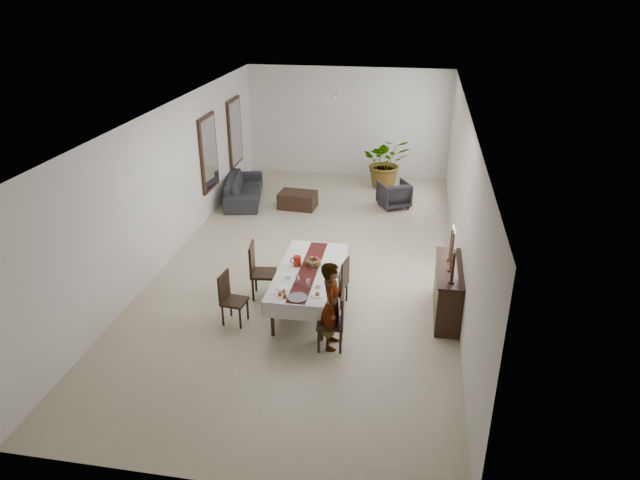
% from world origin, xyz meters
% --- Properties ---
extents(floor, '(6.00, 12.00, 0.00)m').
position_xyz_m(floor, '(0.00, 0.00, 0.00)').
color(floor, '#BCB295').
rests_on(floor, ground).
extents(ceiling, '(6.00, 12.00, 0.02)m').
position_xyz_m(ceiling, '(0.00, 0.00, 3.20)').
color(ceiling, white).
rests_on(ceiling, wall_back).
extents(wall_back, '(6.00, 0.02, 3.20)m').
position_xyz_m(wall_back, '(0.00, 6.00, 1.60)').
color(wall_back, silver).
rests_on(wall_back, floor).
extents(wall_front, '(6.00, 0.02, 3.20)m').
position_xyz_m(wall_front, '(0.00, -6.00, 1.60)').
color(wall_front, silver).
rests_on(wall_front, floor).
extents(wall_left, '(0.02, 12.00, 3.20)m').
position_xyz_m(wall_left, '(-3.00, 0.00, 1.60)').
color(wall_left, silver).
rests_on(wall_left, floor).
extents(wall_right, '(0.02, 12.00, 3.20)m').
position_xyz_m(wall_right, '(3.00, 0.00, 1.60)').
color(wall_right, silver).
rests_on(wall_right, floor).
extents(dining_table_top, '(0.96, 2.27, 0.05)m').
position_xyz_m(dining_table_top, '(0.29, -1.78, 0.69)').
color(dining_table_top, black).
rests_on(dining_table_top, table_leg_fl).
extents(table_leg_fl, '(0.07, 0.07, 0.66)m').
position_xyz_m(table_leg_fl, '(-0.12, -2.86, 0.33)').
color(table_leg_fl, black).
rests_on(table_leg_fl, floor).
extents(table_leg_fr, '(0.07, 0.07, 0.66)m').
position_xyz_m(table_leg_fr, '(0.72, -2.85, 0.33)').
color(table_leg_fr, black).
rests_on(table_leg_fr, floor).
extents(table_leg_bl, '(0.07, 0.07, 0.66)m').
position_xyz_m(table_leg_bl, '(-0.13, -0.70, 0.33)').
color(table_leg_bl, black).
rests_on(table_leg_bl, floor).
extents(table_leg_br, '(0.07, 0.07, 0.66)m').
position_xyz_m(table_leg_br, '(0.71, -0.70, 0.33)').
color(table_leg_br, black).
rests_on(table_leg_br, floor).
extents(tablecloth_top, '(1.13, 2.44, 0.01)m').
position_xyz_m(tablecloth_top, '(0.29, -1.78, 0.71)').
color(tablecloth_top, silver).
rests_on(tablecloth_top, dining_table_top).
extents(tablecloth_drape_left, '(0.02, 2.44, 0.28)m').
position_xyz_m(tablecloth_drape_left, '(-0.26, -1.78, 0.58)').
color(tablecloth_drape_left, white).
rests_on(tablecloth_drape_left, dining_table_top).
extents(tablecloth_drape_right, '(0.02, 2.44, 0.28)m').
position_xyz_m(tablecloth_drape_right, '(0.85, -1.77, 0.58)').
color(tablecloth_drape_right, white).
rests_on(tablecloth_drape_right, dining_table_top).
extents(tablecloth_drape_near, '(1.12, 0.01, 0.28)m').
position_xyz_m(tablecloth_drape_near, '(0.30, -2.99, 0.58)').
color(tablecloth_drape_near, silver).
rests_on(tablecloth_drape_near, dining_table_top).
extents(tablecloth_drape_far, '(1.12, 0.01, 0.28)m').
position_xyz_m(tablecloth_drape_far, '(0.29, -0.56, 0.58)').
color(tablecloth_drape_far, white).
rests_on(tablecloth_drape_far, dining_table_top).
extents(table_runner, '(0.34, 2.37, 0.00)m').
position_xyz_m(table_runner, '(0.29, -1.78, 0.72)').
color(table_runner, '#531917').
rests_on(table_runner, tablecloth_top).
extents(red_pitcher, '(0.14, 0.14, 0.19)m').
position_xyz_m(red_pitcher, '(0.06, -1.63, 0.81)').
color(red_pitcher, maroon).
rests_on(red_pitcher, tablecloth_top).
extents(pitcher_handle, '(0.11, 0.02, 0.11)m').
position_xyz_m(pitcher_handle, '(-0.02, -1.63, 0.81)').
color(pitcher_handle, maroon).
rests_on(pitcher_handle, red_pitcher).
extents(wine_glass_near, '(0.07, 0.07, 0.16)m').
position_xyz_m(wine_glass_near, '(0.41, -2.39, 0.80)').
color(wine_glass_near, white).
rests_on(wine_glass_near, tablecloth_top).
extents(wine_glass_mid, '(0.07, 0.07, 0.16)m').
position_xyz_m(wine_glass_mid, '(0.20, -2.30, 0.80)').
color(wine_glass_mid, white).
rests_on(wine_glass_mid, tablecloth_top).
extents(wine_glass_far, '(0.07, 0.07, 0.16)m').
position_xyz_m(wine_glass_far, '(0.34, -1.73, 0.80)').
color(wine_glass_far, white).
rests_on(wine_glass_far, tablecloth_top).
extents(teacup_right, '(0.09, 0.09, 0.06)m').
position_xyz_m(teacup_right, '(0.58, -2.34, 0.75)').
color(teacup_right, white).
rests_on(teacup_right, saucer_right).
extents(saucer_right, '(0.14, 0.14, 0.01)m').
position_xyz_m(saucer_right, '(0.58, -2.34, 0.73)').
color(saucer_right, silver).
rests_on(saucer_right, tablecloth_top).
extents(teacup_left, '(0.09, 0.09, 0.06)m').
position_xyz_m(teacup_left, '(0.01, -2.11, 0.75)').
color(teacup_left, white).
rests_on(teacup_left, saucer_left).
extents(saucer_left, '(0.14, 0.14, 0.01)m').
position_xyz_m(saucer_left, '(0.01, -2.11, 0.73)').
color(saucer_left, silver).
rests_on(saucer_left, tablecloth_top).
extents(plate_near_right, '(0.23, 0.23, 0.01)m').
position_xyz_m(plate_near_right, '(0.61, -2.63, 0.73)').
color(plate_near_right, white).
rests_on(plate_near_right, tablecloth_top).
extents(bread_near_right, '(0.09, 0.09, 0.09)m').
position_xyz_m(bread_near_right, '(0.61, -2.63, 0.75)').
color(bread_near_right, tan).
rests_on(bread_near_right, plate_near_right).
extents(plate_near_left, '(0.23, 0.23, 0.01)m').
position_xyz_m(plate_near_left, '(0.01, -2.49, 0.73)').
color(plate_near_left, white).
rests_on(plate_near_left, tablecloth_top).
extents(plate_far_left, '(0.23, 0.23, 0.01)m').
position_xyz_m(plate_far_left, '(-0.01, -1.26, 0.73)').
color(plate_far_left, white).
rests_on(plate_far_left, tablecloth_top).
extents(serving_tray, '(0.34, 0.34, 0.02)m').
position_xyz_m(serving_tray, '(0.30, -2.77, 0.73)').
color(serving_tray, '#3C3B40').
rests_on(serving_tray, tablecloth_top).
extents(jam_jar_a, '(0.06, 0.06, 0.07)m').
position_xyz_m(jam_jar_a, '(0.09, -2.80, 0.76)').
color(jam_jar_a, brown).
rests_on(jam_jar_a, tablecloth_top).
extents(jam_jar_b, '(0.06, 0.06, 0.07)m').
position_xyz_m(jam_jar_b, '(-0.00, -2.74, 0.76)').
color(jam_jar_b, '#9A3F16').
rests_on(jam_jar_b, tablecloth_top).
extents(jam_jar_c, '(0.06, 0.06, 0.07)m').
position_xyz_m(jam_jar_c, '(0.04, -2.65, 0.76)').
color(jam_jar_c, '#965E15').
rests_on(jam_jar_c, tablecloth_top).
extents(fruit_basket, '(0.28, 0.28, 0.09)m').
position_xyz_m(fruit_basket, '(0.34, -1.54, 0.77)').
color(fruit_basket, brown).
rests_on(fruit_basket, tablecloth_top).
extents(fruit_red, '(0.09, 0.09, 0.09)m').
position_xyz_m(fruit_red, '(0.37, -1.52, 0.84)').
color(fruit_red, maroon).
rests_on(fruit_red, fruit_basket).
extents(fruit_green, '(0.08, 0.08, 0.08)m').
position_xyz_m(fruit_green, '(0.30, -1.51, 0.84)').
color(fruit_green, olive).
rests_on(fruit_green, fruit_basket).
extents(chair_right_near_seat, '(0.47, 0.47, 0.05)m').
position_xyz_m(chair_right_near_seat, '(0.89, -3.01, 0.45)').
color(chair_right_near_seat, black).
rests_on(chair_right_near_seat, chair_right_near_leg_fl).
extents(chair_right_near_leg_fl, '(0.05, 0.05, 0.42)m').
position_xyz_m(chair_right_near_leg_fl, '(1.08, -3.17, 0.21)').
color(chair_right_near_leg_fl, black).
rests_on(chair_right_near_leg_fl, floor).
extents(chair_right_near_leg_fr, '(0.05, 0.05, 0.42)m').
position_xyz_m(chair_right_near_leg_fr, '(1.05, -2.82, 0.21)').
color(chair_right_near_leg_fr, black).
rests_on(chair_right_near_leg_fr, floor).
extents(chair_right_near_leg_bl, '(0.05, 0.05, 0.42)m').
position_xyz_m(chair_right_near_leg_bl, '(0.73, -3.20, 0.21)').
color(chair_right_near_leg_bl, black).
rests_on(chair_right_near_leg_bl, floor).
extents(chair_right_near_leg_br, '(0.05, 0.05, 0.42)m').
position_xyz_m(chair_right_near_leg_br, '(0.70, -2.85, 0.21)').
color(chair_right_near_leg_br, black).
rests_on(chair_right_near_leg_br, floor).
extents(chair_right_near_back, '(0.08, 0.43, 0.54)m').
position_xyz_m(chair_right_near_back, '(1.08, -2.99, 0.74)').
color(chair_right_near_back, black).
rests_on(chair_right_near_back, chair_right_near_seat).
extents(chair_right_far_seat, '(0.46, 0.46, 0.04)m').
position_xyz_m(chair_right_far_seat, '(0.78, -1.65, 0.41)').
color(chair_right_far_seat, black).
rests_on(chair_right_far_seat, chair_right_far_leg_fl).
extents(chair_right_far_leg_fl, '(0.05, 0.05, 0.39)m').
position_xyz_m(chair_right_far_leg_fl, '(0.90, -1.83, 0.19)').
color(chair_right_far_leg_fl, black).
rests_on(chair_right_far_leg_fl, floor).
extents(chair_right_far_leg_fr, '(0.05, 0.05, 0.39)m').
position_xyz_m(chair_right_far_leg_fr, '(0.96, -1.52, 0.19)').
color(chair_right_far_leg_fr, black).
rests_on(chair_right_far_leg_fr, floor).
extents(chair_right_far_leg_bl, '(0.05, 0.05, 0.39)m').
position_xyz_m(chair_right_far_leg_bl, '(0.59, -1.77, 0.19)').
color(chair_right_far_leg_bl, black).
rests_on(chair_right_far_leg_bl, floor).
extents(chair_right_far_leg_br, '(0.05, 0.05, 0.39)m').
position_xyz_m(chair_right_far_leg_br, '(0.65, -1.46, 0.19)').
color(chair_right_far_leg_br, black).
rests_on(chair_right_far_leg_br, floor).
extents(chair_right_far_back, '(0.11, 0.39, 0.50)m').
position_xyz_m(chair_right_far_back, '(0.95, -1.68, 0.68)').
color(chair_right_far_back, black).
rests_on(chair_right_far_back, chair_right_far_seat).
extents(chair_left_near_seat, '(0.44, 0.44, 0.05)m').
position_xyz_m(chair_left_near_seat, '(-0.86, -2.57, 0.42)').
color(chair_left_near_seat, black).
rests_on(chair_left_near_seat, chair_left_near_leg_fl).
extents(chair_left_near_leg_fl, '(0.04, 0.04, 0.39)m').
position_xyz_m(chair_left_near_leg_fl, '(-1.01, -2.39, 0.20)').
color(chair_left_near_leg_fl, black).
rests_on(chair_left_near_leg_fl, floor).
extents(chair_left_near_leg_fr, '(0.04, 0.04, 0.39)m').
position_xyz_m(chair_left_near_leg_fr, '(-1.04, -2.71, 0.20)').
color(chair_left_near_leg_fr, black).
rests_on(chair_left_near_leg_fr, floor).
extents(chair_left_near_leg_bl, '(0.04, 0.04, 0.39)m').
position_xyz_m(chair_left_near_leg_bl, '(-0.68, -2.43, 0.20)').
color(chair_left_near_leg_bl, black).
rests_on(chair_left_near_leg_bl, floor).
extents(chair_left_near_leg_br, '(0.04, 0.04, 0.39)m').
position_xyz_m(chair_left_near_leg_br, '(-0.72, -2.75, 0.20)').
color(chair_left_near_leg_br, black).
rests_on(chair_left_near_leg_br, floor).
extents(chair_left_near_back, '(0.08, 0.40, 0.51)m').
position_xyz_m(chair_left_near_back, '(-1.04, -2.55, 0.69)').
color(chair_left_near_back, black).
rests_on(chair_left_near_back, chair_left_near_seat).
extents(chair_left_far_seat, '(0.51, 0.51, 0.05)m').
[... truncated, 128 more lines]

